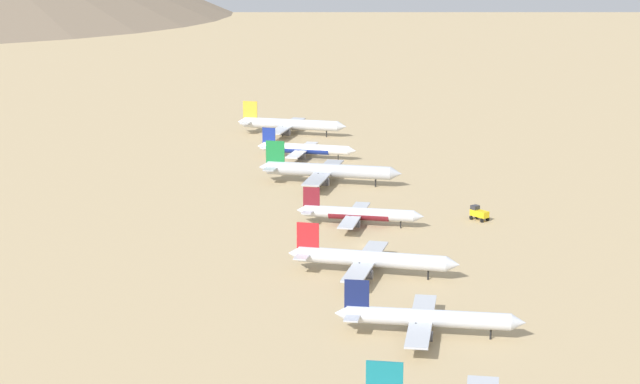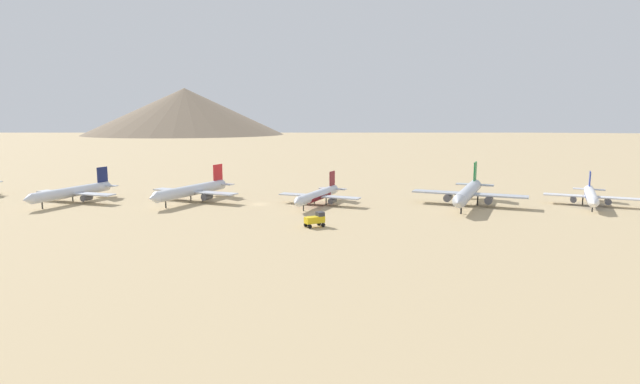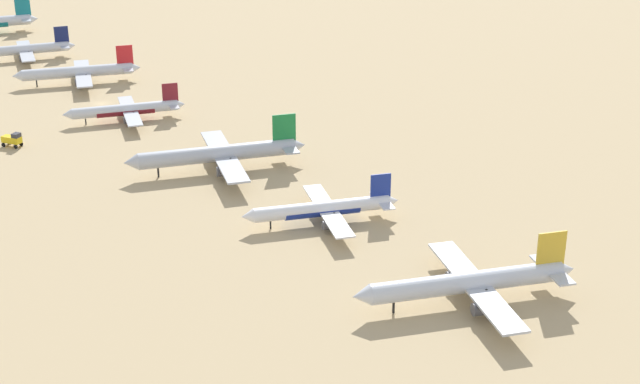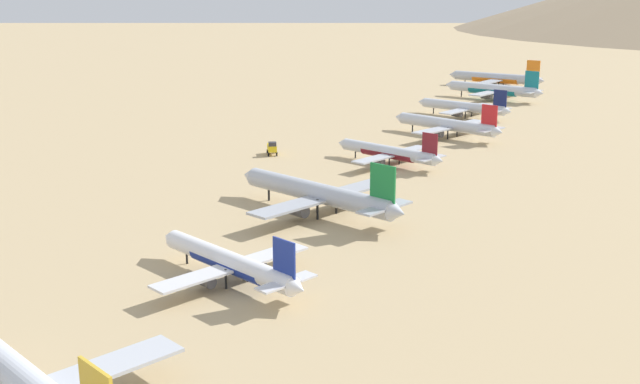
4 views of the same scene
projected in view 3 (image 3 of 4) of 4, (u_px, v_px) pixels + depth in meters
The scene contains 8 objects.
ground_plane at pixel (101, 104), 279.26m from camera, with size 1841.24×1841.24×0.00m, color tan.
parked_jet_2 at pixel (23, 50), 324.43m from camera, with size 37.84×30.80×10.91m.
parked_jet_3 at pixel (79, 72), 297.20m from camera, with size 40.32×33.00×11.67m.
parked_jet_4 at pixel (126, 110), 263.03m from camera, with size 34.71×28.35×10.02m.
parked_jet_5 at pixel (219, 154), 227.23m from camera, with size 45.35×37.08×13.11m.
parked_jet_6 at pixel (323, 209), 199.32m from camera, with size 35.06×28.71×10.16m.
parked_jet_7 at pixel (470, 282), 167.26m from camera, with size 42.94×35.19×12.46m.
service_truck at pixel (12, 139), 244.00m from camera, with size 5.38×5.50×3.90m.
Camera 3 is at (55.70, 269.77, 85.02)m, focal length 51.76 mm.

